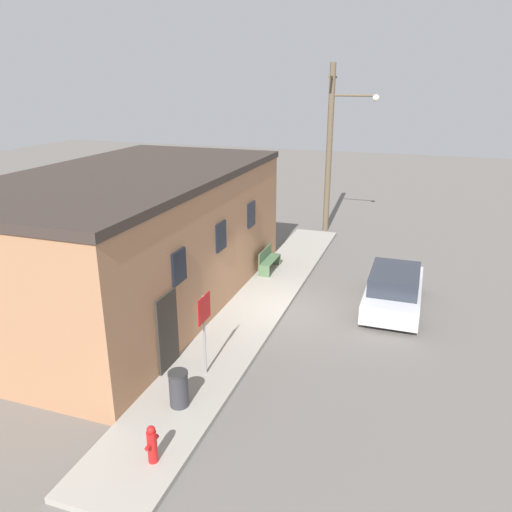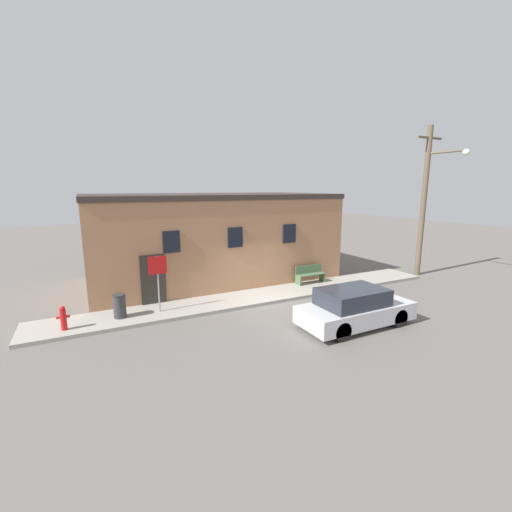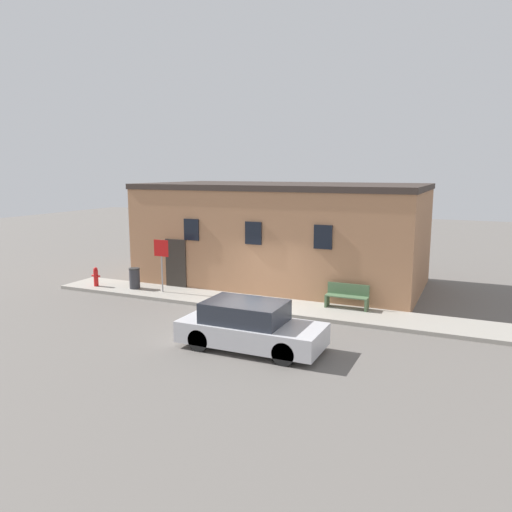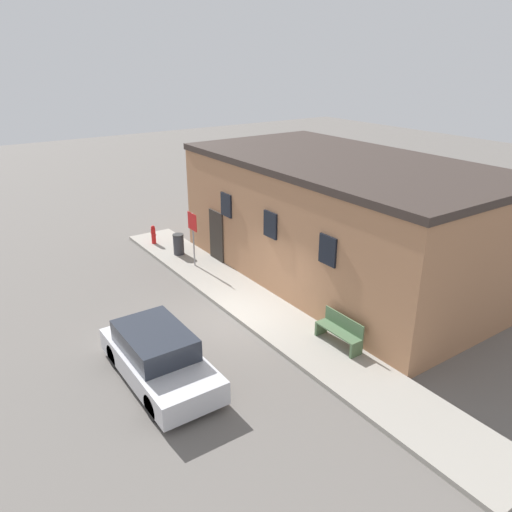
# 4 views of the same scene
# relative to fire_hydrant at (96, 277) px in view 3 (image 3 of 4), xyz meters

# --- Properties ---
(ground_plane) EXTENTS (80.00, 80.00, 0.00)m
(ground_plane) POSITION_rel_fire_hydrant_xyz_m (7.68, -0.60, -0.56)
(ground_plane) COLOR #66605B
(sidewalk) EXTENTS (18.27, 2.00, 0.14)m
(sidewalk) POSITION_rel_fire_hydrant_xyz_m (7.68, 0.40, -0.49)
(sidewalk) COLOR #9E998E
(sidewalk) RESTS_ON ground
(brick_building) EXTENTS (12.32, 6.52, 4.52)m
(brick_building) POSITION_rel_fire_hydrant_xyz_m (6.89, 4.60, 1.71)
(brick_building) COLOR #A87551
(brick_building) RESTS_ON ground
(fire_hydrant) EXTENTS (0.41, 0.20, 0.83)m
(fire_hydrant) POSITION_rel_fire_hydrant_xyz_m (0.00, 0.00, 0.00)
(fire_hydrant) COLOR red
(fire_hydrant) RESTS_ON sidewalk
(stop_sign) EXTENTS (0.68, 0.06, 2.17)m
(stop_sign) POSITION_rel_fire_hydrant_xyz_m (3.23, 0.31, 1.11)
(stop_sign) COLOR gray
(stop_sign) RESTS_ON sidewalk
(bench) EXTENTS (1.54, 0.44, 0.88)m
(bench) POSITION_rel_fire_hydrant_xyz_m (10.80, 1.04, 0.02)
(bench) COLOR #4C6B47
(bench) RESTS_ON sidewalk
(trash_bin) EXTENTS (0.46, 0.46, 0.88)m
(trash_bin) POSITION_rel_fire_hydrant_xyz_m (1.80, 0.34, 0.03)
(trash_bin) COLOR #333338
(trash_bin) RESTS_ON sidewalk
(parked_car) EXTENTS (4.18, 1.76, 1.38)m
(parked_car) POSITION_rel_fire_hydrant_xyz_m (9.18, -3.89, 0.10)
(parked_car) COLOR black
(parked_car) RESTS_ON ground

